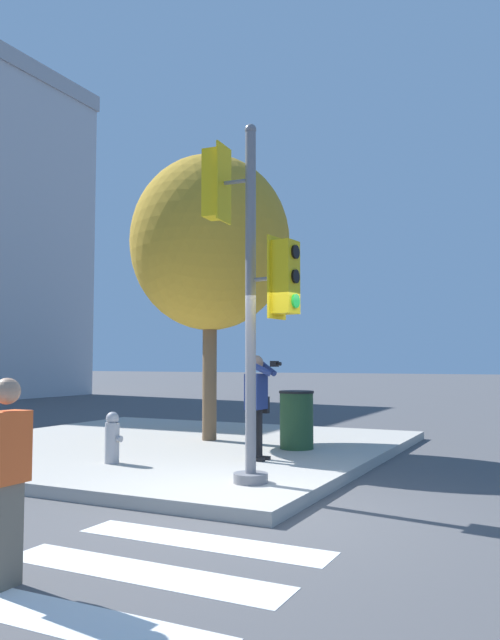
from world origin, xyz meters
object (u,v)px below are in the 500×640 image
Objects in this scene: traffic_signal_pole at (250,270)px; person_photographer at (257,397)px; fire_hydrant at (112,438)px; pedestrian_distant at (5,476)px; street_tree at (210,244)px; trash_bin at (297,420)px.

traffic_signal_pole is 2.85× the size of person_photographer.
person_photographer reaches higher than fire_hydrant.
traffic_signal_pole is 4.13m from pedestrian_distant.
pedestrian_distant is 4.65m from fire_hydrant.
street_tree is (1.76, 1.86, 2.85)m from person_photographer.
trash_bin is (6.70, 0.35, -0.15)m from pedestrian_distant.
pedestrian_distant is at bearing 175.80° from traffic_signal_pole.
street_tree is at bearing 18.06° from pedestrian_distant.
fire_hydrant is (0.46, 2.50, -2.29)m from traffic_signal_pole.
person_photographer is at bearing 4.76° from pedestrian_distant.
traffic_signal_pole is at bearing -168.71° from trash_bin.
fire_hydrant is at bearing 144.46° from trash_bin.
pedestrian_distant is at bearing -161.94° from street_tree.
person_photographer is at bearing -133.40° from street_tree.
pedestrian_distant is 8.08m from street_tree.
pedestrian_distant is 6.71m from trash_bin.
traffic_signal_pole reaches higher than pedestrian_distant.
traffic_signal_pole is 3.42m from fire_hydrant.
street_tree is 7.32× the size of fire_hydrant.
pedestrian_distant is 1.55× the size of trash_bin.
person_photographer is 5.33m from pedestrian_distant.
traffic_signal_pole reaches higher than trash_bin.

